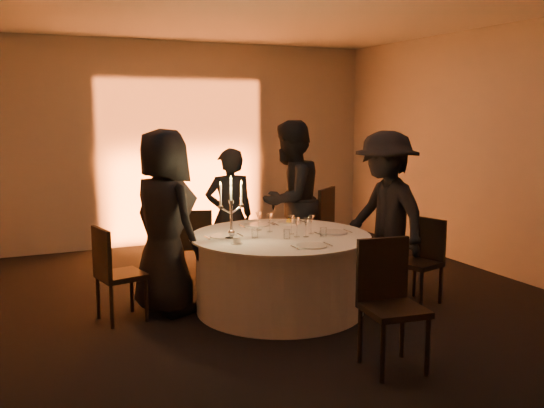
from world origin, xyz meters
name	(u,v)px	position (x,y,z in m)	size (l,w,h in m)	color
floor	(280,309)	(0.00, 0.00, 0.00)	(7.00, 7.00, 0.00)	black
ceiling	(281,2)	(0.00, 0.00, 3.00)	(7.00, 7.00, 0.00)	silver
wall_back	(182,144)	(0.00, 3.50, 1.50)	(7.00, 7.00, 0.00)	#A8A29C
wall_right	(511,153)	(3.00, 0.00, 1.50)	(7.00, 7.00, 0.00)	#A8A29C
uplighter_fixture	(190,242)	(0.00, 3.20, 0.05)	(0.25, 0.12, 0.10)	black
banquet_table	(280,272)	(0.00, 0.00, 0.38)	(1.80, 1.80, 0.77)	black
chair_left	(113,269)	(-1.59, 0.31, 0.51)	(0.48, 0.48, 0.92)	black
chair_back_left	(196,241)	(-0.45, 1.38, 0.48)	(0.46, 0.47, 0.85)	black
chair_back_right	(317,225)	(0.98, 1.04, 0.61)	(0.66, 0.66, 1.07)	black
chair_right	(423,256)	(1.46, -0.39, 0.49)	(0.48, 0.48, 0.88)	black
chair_front	(389,296)	(0.20, -1.58, 0.57)	(0.49, 0.49, 1.00)	black
guest_left	(165,222)	(-1.06, 0.40, 0.91)	(0.89, 0.58, 1.82)	black
guest_back_left	(230,216)	(-0.10, 1.17, 0.78)	(0.57, 0.37, 1.57)	black
guest_back_right	(290,201)	(0.58, 0.99, 0.94)	(0.91, 0.71, 1.88)	black
guest_right	(385,215)	(1.20, -0.07, 0.89)	(1.15, 0.66, 1.78)	black
plate_left	(224,236)	(-0.55, 0.13, 0.78)	(0.36, 0.27, 0.01)	white
plate_back_left	(257,225)	(-0.02, 0.55, 0.78)	(0.36, 0.28, 0.01)	white
plate_back_right	(289,222)	(0.35, 0.51, 0.79)	(0.35, 0.26, 0.08)	white
plate_right	(333,232)	(0.52, -0.14, 0.78)	(0.36, 0.29, 0.01)	white
plate_front	(311,246)	(0.03, -0.60, 0.78)	(0.36, 0.28, 0.01)	white
coffee_cup	(237,241)	(-0.54, -0.22, 0.80)	(0.11, 0.11, 0.07)	white
candelabra	(231,217)	(-0.53, -0.03, 0.99)	(0.26, 0.12, 0.62)	silver
wine_glass_a	(292,221)	(0.11, -0.03, 0.91)	(0.07, 0.07, 0.19)	silver
wine_glass_b	(311,220)	(0.30, -0.10, 0.91)	(0.07, 0.07, 0.19)	silver
wine_glass_c	(270,219)	(-0.04, 0.17, 0.91)	(0.07, 0.07, 0.19)	silver
wine_glass_d	(259,217)	(-0.11, 0.29, 0.91)	(0.07, 0.07, 0.19)	silver
wine_glass_e	(297,223)	(0.10, -0.17, 0.91)	(0.07, 0.07, 0.19)	silver
wine_glass_f	(306,223)	(0.18, -0.21, 0.91)	(0.07, 0.07, 0.19)	silver
tumbler_a	(323,232)	(0.35, -0.26, 0.82)	(0.07, 0.07, 0.09)	silver
tumbler_b	(255,233)	(-0.29, -0.04, 0.82)	(0.07, 0.07, 0.09)	silver
tumbler_c	(287,234)	(-0.02, -0.20, 0.82)	(0.07, 0.07, 0.09)	silver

